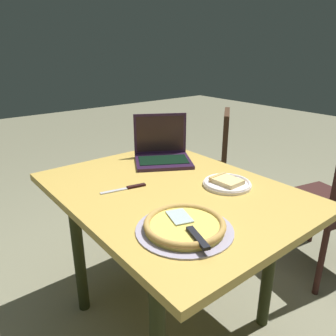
{
  "coord_description": "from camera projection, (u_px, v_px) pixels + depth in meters",
  "views": [
    {
      "loc": [
        -1.04,
        0.85,
        1.34
      ],
      "look_at": [
        0.03,
        -0.01,
        0.82
      ],
      "focal_mm": 34.65,
      "sensor_mm": 36.0,
      "label": 1
    }
  ],
  "objects": [
    {
      "name": "ground_plane",
      "position": [
        171.0,
        314.0,
        1.73
      ],
      "size": [
        12.0,
        12.0,
        0.0
      ],
      "primitive_type": "plane",
      "color": "#78755B"
    },
    {
      "name": "laptop",
      "position": [
        162.0,
        152.0,
        1.81
      ],
      "size": [
        0.37,
        0.39,
        0.25
      ],
      "color": "#28162E",
      "rests_on": "dining_table"
    },
    {
      "name": "table_knife",
      "position": [
        128.0,
        188.0,
        1.46
      ],
      "size": [
        0.06,
        0.21,
        0.01
      ],
      "color": "#B5B4BA",
      "rests_on": "dining_table"
    },
    {
      "name": "dining_table",
      "position": [
        171.0,
        206.0,
        1.5
      ],
      "size": [
        1.17,
        0.89,
        0.74
      ],
      "color": "#BC9843",
      "rests_on": "ground_plane"
    },
    {
      "name": "pizza_plate",
      "position": [
        227.0,
        183.0,
        1.49
      ],
      "size": [
        0.22,
        0.22,
        0.04
      ],
      "color": "white",
      "rests_on": "dining_table"
    },
    {
      "name": "chair_near",
      "position": [
        210.0,
        162.0,
        2.46
      ],
      "size": [
        0.54,
        0.54,
        0.91
      ],
      "color": "#392517",
      "rests_on": "ground_plane"
    },
    {
      "name": "pizza_tray",
      "position": [
        185.0,
        226.0,
        1.12
      ],
      "size": [
        0.34,
        0.34,
        0.04
      ],
      "color": "#9B93A9",
      "rests_on": "dining_table"
    }
  ]
}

